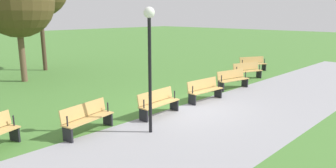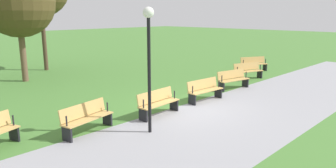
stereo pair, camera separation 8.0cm
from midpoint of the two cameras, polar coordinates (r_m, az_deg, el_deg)
The scene contains 10 objects.
ground_plane at distance 12.16m, azimuth 3.31°, elevation -4.34°, with size 120.00×120.00×0.00m, color #477A33.
path_paving at distance 11.03m, azimuth 11.21°, elevation -6.34°, with size 33.42×4.63×0.01m, color #939399.
bench_0 at distance 20.63m, azimuth 15.33°, elevation 3.57°, with size 1.77×1.21×0.89m.
bench_1 at distance 18.00m, azimuth 14.36°, elevation 2.36°, with size 1.81×1.02×0.89m.
bench_2 at distance 15.46m, azimuth 11.78°, elevation 0.87°, with size 1.81×0.81×0.89m.
bench_3 at distance 13.12m, azimuth 6.81°, elevation -1.02°, with size 1.77×0.59×0.89m.
bench_4 at distance 11.17m, azimuth -1.62°, elevation -3.34°, with size 1.77×0.59×0.89m.
bench_5 at distance 9.88m, azimuth -14.28°, elevation -5.88°, with size 1.81×0.81×0.89m.
tree_1 at distance 18.27m, azimuth -25.39°, elevation 13.32°, with size 3.69×3.69×6.01m.
lamp_post at distance 9.15m, azimuth -3.23°, elevation 6.84°, with size 0.32×0.32×3.73m.
Camera 2 is at (8.80, 7.62, 3.52)m, focal length 33.72 mm.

